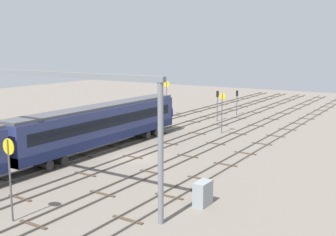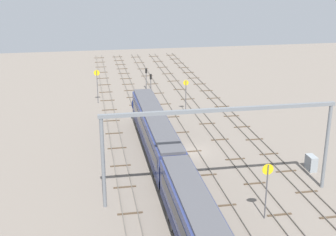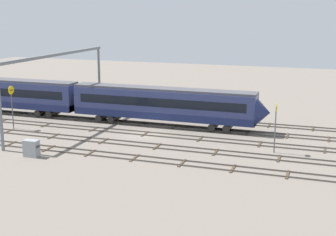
{
  "view_description": "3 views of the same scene",
  "coord_description": "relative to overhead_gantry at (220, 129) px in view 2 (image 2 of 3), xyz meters",
  "views": [
    {
      "loc": [
        -32.41,
        -24.83,
        11.07
      ],
      "look_at": [
        6.62,
        -0.06,
        3.1
      ],
      "focal_mm": 44.05,
      "sensor_mm": 36.0,
      "label": 1
    },
    {
      "loc": [
        -51.59,
        12.41,
        22.27
      ],
      "look_at": [
        4.01,
        2.32,
        3.24
      ],
      "focal_mm": 49.12,
      "sensor_mm": 36.0,
      "label": 2
    },
    {
      "loc": [
        20.54,
        -51.05,
        14.74
      ],
      "look_at": [
        2.71,
        0.65,
        2.05
      ],
      "focal_mm": 50.42,
      "sensor_mm": 36.0,
      "label": 3
    }
  ],
  "objects": [
    {
      "name": "track_near_foreground",
      "position": [
        11.81,
        -9.21,
        -7.15
      ],
      "size": [
        130.75,
        2.4,
        0.16
      ],
      "color": "#59544C",
      "rests_on": "ground"
    },
    {
      "name": "track_second_near",
      "position": [
        11.81,
        -4.64,
        -7.14
      ],
      "size": [
        130.75,
        2.4,
        0.16
      ],
      "color": "#59544C",
      "rests_on": "ground"
    },
    {
      "name": "track_middle",
      "position": [
        11.81,
        -0.07,
        -7.14
      ],
      "size": [
        130.75,
        2.4,
        0.16
      ],
      "color": "#59544C",
      "rests_on": "ground"
    },
    {
      "name": "speed_sign_far_trackside",
      "position": [
        35.11,
        10.7,
        -3.53
      ],
      "size": [
        0.14,
        0.95,
        5.67
      ],
      "color": "#4C4C51",
      "rests_on": "ground"
    },
    {
      "name": "signal_light_trackside_approach",
      "position": [
        35.21,
        1.7,
        -4.2
      ],
      "size": [
        0.31,
        0.32,
        4.61
      ],
      "color": "#4C4C51",
      "rests_on": "ground"
    },
    {
      "name": "speed_sign_mid_trackside",
      "position": [
        -4.81,
        -3.04,
        -3.58
      ],
      "size": [
        0.14,
        1.05,
        5.45
      ],
      "color": "#4C4C51",
      "rests_on": "ground"
    },
    {
      "name": "ground_plane",
      "position": [
        11.81,
        -0.07,
        -7.22
      ],
      "size": [
        146.75,
        146.75,
        0.0
      ],
      "primitive_type": "plane",
      "color": "slate"
    },
    {
      "name": "relay_cabinet",
      "position": [
        4.15,
        -12.11,
        -6.35
      ],
      "size": [
        1.57,
        0.86,
        1.74
      ],
      "color": "gray",
      "rests_on": "ground"
    },
    {
      "name": "track_with_train",
      "position": [
        11.81,
        4.5,
        -7.15
      ],
      "size": [
        130.75,
        2.4,
        0.16
      ],
      "color": "#59544C",
      "rests_on": "ground"
    },
    {
      "name": "track_far_background",
      "position": [
        11.81,
        9.07,
        -7.15
      ],
      "size": [
        130.75,
        2.4,
        0.16
      ],
      "color": "#59544C",
      "rests_on": "ground"
    },
    {
      "name": "speed_sign_near_foreground",
      "position": [
        27.44,
        -2.68,
        -3.88
      ],
      "size": [
        0.14,
        0.84,
        5.25
      ],
      "color": "#4C4C51",
      "rests_on": "ground"
    },
    {
      "name": "signal_light_trackside_departure",
      "position": [
        42.27,
        1.55,
        -4.54
      ],
      "size": [
        0.31,
        0.32,
        4.05
      ],
      "color": "#4C4C51",
      "rests_on": "ground"
    },
    {
      "name": "overhead_gantry",
      "position": [
        0.0,
        0.0,
        0.0
      ],
      "size": [
        0.4,
        23.18,
        9.34
      ],
      "color": "slate",
      "rests_on": "ground"
    }
  ]
}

